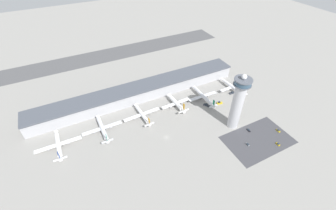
{
  "coord_description": "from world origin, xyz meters",
  "views": [
    {
      "loc": [
        -65.03,
        -131.26,
        162.79
      ],
      "look_at": [
        15.94,
        27.85,
        13.95
      ],
      "focal_mm": 24.0,
      "sensor_mm": 36.0,
      "label": 1
    }
  ],
  "objects_px": {
    "car_grey_coupe": "(249,130)",
    "car_black_suv": "(278,144)",
    "airplane_gate_bravo": "(102,128)",
    "airplane_gate_charlie": "(142,114)",
    "car_green_van": "(248,144)",
    "airplane_gate_foxtrot": "(232,87)",
    "service_truck_catering": "(232,93)",
    "service_truck_baggage": "(220,103)",
    "airplane_gate_delta": "(176,103)",
    "airplane_gate_alpha": "(58,145)",
    "airplane_gate_echo": "(203,96)",
    "control_tower": "(238,102)",
    "service_truck_fuel": "(207,105)",
    "car_yellow_taxi": "(278,131)"
  },
  "relations": [
    {
      "from": "airplane_gate_echo",
      "to": "car_black_suv",
      "type": "height_order",
      "value": "airplane_gate_echo"
    },
    {
      "from": "airplane_gate_echo",
      "to": "airplane_gate_foxtrot",
      "type": "xyz_separation_m",
      "value": [
        42.3,
        -0.72,
        -0.05
      ]
    },
    {
      "from": "airplane_gate_alpha",
      "to": "airplane_gate_foxtrot",
      "type": "xyz_separation_m",
      "value": [
        200.47,
        -0.36,
        0.39
      ]
    },
    {
      "from": "airplane_gate_bravo",
      "to": "airplane_gate_echo",
      "type": "bearing_deg",
      "value": -1.02
    },
    {
      "from": "airplane_gate_echo",
      "to": "service_truck_fuel",
      "type": "bearing_deg",
      "value": -102.8
    },
    {
      "from": "airplane_gate_alpha",
      "to": "airplane_gate_echo",
      "type": "distance_m",
      "value": 158.17
    },
    {
      "from": "service_truck_baggage",
      "to": "car_green_van",
      "type": "height_order",
      "value": "service_truck_baggage"
    },
    {
      "from": "service_truck_baggage",
      "to": "car_green_van",
      "type": "bearing_deg",
      "value": -102.47
    },
    {
      "from": "airplane_gate_alpha",
      "to": "car_black_suv",
      "type": "relative_size",
      "value": 10.05
    },
    {
      "from": "service_truck_fuel",
      "to": "car_green_van",
      "type": "height_order",
      "value": "service_truck_fuel"
    },
    {
      "from": "service_truck_catering",
      "to": "service_truck_fuel",
      "type": "distance_m",
      "value": 40.16
    },
    {
      "from": "airplane_gate_bravo",
      "to": "car_black_suv",
      "type": "height_order",
      "value": "airplane_gate_bravo"
    },
    {
      "from": "car_green_van",
      "to": "car_grey_coupe",
      "type": "bearing_deg",
      "value": 45.15
    },
    {
      "from": "car_green_van",
      "to": "car_yellow_taxi",
      "type": "relative_size",
      "value": 0.96
    },
    {
      "from": "airplane_gate_foxtrot",
      "to": "car_black_suv",
      "type": "xyz_separation_m",
      "value": [
        -18.02,
        -88.26,
        -3.92
      ]
    },
    {
      "from": "airplane_gate_echo",
      "to": "car_green_van",
      "type": "relative_size",
      "value": 9.83
    },
    {
      "from": "service_truck_fuel",
      "to": "car_grey_coupe",
      "type": "relative_size",
      "value": 1.83
    },
    {
      "from": "airplane_gate_charlie",
      "to": "airplane_gate_foxtrot",
      "type": "xyz_separation_m",
      "value": [
        116.78,
        -4.13,
        0.54
      ]
    },
    {
      "from": "airplane_gate_alpha",
      "to": "service_truck_fuel",
      "type": "height_order",
      "value": "airplane_gate_alpha"
    },
    {
      "from": "airplane_gate_bravo",
      "to": "car_yellow_taxi",
      "type": "height_order",
      "value": "airplane_gate_bravo"
    },
    {
      "from": "control_tower",
      "to": "service_truck_baggage",
      "type": "relative_size",
      "value": 9.29
    },
    {
      "from": "car_black_suv",
      "to": "airplane_gate_echo",
      "type": "bearing_deg",
      "value": 105.26
    },
    {
      "from": "airplane_gate_charlie",
      "to": "car_yellow_taxi",
      "type": "relative_size",
      "value": 9.17
    },
    {
      "from": "car_black_suv",
      "to": "service_truck_baggage",
      "type": "bearing_deg",
      "value": 99.25
    },
    {
      "from": "airplane_gate_charlie",
      "to": "car_black_suv",
      "type": "bearing_deg",
      "value": -43.09
    },
    {
      "from": "airplane_gate_delta",
      "to": "airplane_gate_foxtrot",
      "type": "distance_m",
      "value": 76.27
    },
    {
      "from": "car_grey_coupe",
      "to": "car_black_suv",
      "type": "relative_size",
      "value": 1.1
    },
    {
      "from": "airplane_gate_delta",
      "to": "service_truck_fuel",
      "type": "relative_size",
      "value": 4.28
    },
    {
      "from": "car_green_van",
      "to": "car_black_suv",
      "type": "relative_size",
      "value": 1.05
    },
    {
      "from": "control_tower",
      "to": "car_grey_coupe",
      "type": "relative_size",
      "value": 13.55
    },
    {
      "from": "car_black_suv",
      "to": "control_tower",
      "type": "bearing_deg",
      "value": 118.66
    },
    {
      "from": "airplane_gate_charlie",
      "to": "service_truck_fuel",
      "type": "relative_size",
      "value": 4.97
    },
    {
      "from": "airplane_gate_bravo",
      "to": "airplane_gate_delta",
      "type": "bearing_deg",
      "value": 0.71
    },
    {
      "from": "service_truck_baggage",
      "to": "airplane_gate_foxtrot",
      "type": "bearing_deg",
      "value": 26.3
    },
    {
      "from": "airplane_gate_charlie",
      "to": "service_truck_baggage",
      "type": "xyz_separation_m",
      "value": [
        86.8,
        -18.95,
        -2.84
      ]
    },
    {
      "from": "service_truck_fuel",
      "to": "car_yellow_taxi",
      "type": "distance_m",
      "value": 76.55
    },
    {
      "from": "service_truck_catering",
      "to": "service_truck_baggage",
      "type": "relative_size",
      "value": 0.95
    },
    {
      "from": "control_tower",
      "to": "service_truck_baggage",
      "type": "bearing_deg",
      "value": 73.93
    },
    {
      "from": "service_truck_catering",
      "to": "car_green_van",
      "type": "height_order",
      "value": "service_truck_catering"
    },
    {
      "from": "airplane_gate_charlie",
      "to": "car_black_suv",
      "type": "xyz_separation_m",
      "value": [
        98.76,
        -92.4,
        -3.38
      ]
    },
    {
      "from": "airplane_gate_foxtrot",
      "to": "airplane_gate_charlie",
      "type": "bearing_deg",
      "value": 177.97
    },
    {
      "from": "control_tower",
      "to": "airplane_gate_bravo",
      "type": "height_order",
      "value": "control_tower"
    },
    {
      "from": "airplane_gate_bravo",
      "to": "airplane_gate_charlie",
      "type": "height_order",
      "value": "airplane_gate_bravo"
    },
    {
      "from": "airplane_gate_foxtrot",
      "to": "car_green_van",
      "type": "relative_size",
      "value": 9.51
    },
    {
      "from": "car_green_van",
      "to": "car_yellow_taxi",
      "type": "distance_m",
      "value": 39.33
    },
    {
      "from": "airplane_gate_foxtrot",
      "to": "service_truck_fuel",
      "type": "height_order",
      "value": "airplane_gate_foxtrot"
    },
    {
      "from": "control_tower",
      "to": "car_green_van",
      "type": "bearing_deg",
      "value": -97.85
    },
    {
      "from": "car_black_suv",
      "to": "airplane_gate_delta",
      "type": "bearing_deg",
      "value": 122.27
    },
    {
      "from": "airplane_gate_charlie",
      "to": "car_grey_coupe",
      "type": "relative_size",
      "value": 9.09
    },
    {
      "from": "airplane_gate_delta",
      "to": "car_grey_coupe",
      "type": "distance_m",
      "value": 80.63
    }
  ]
}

